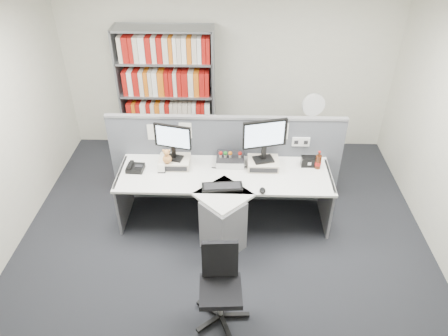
{
  "coord_description": "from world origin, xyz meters",
  "views": [
    {
      "loc": [
        0.12,
        -3.35,
        3.71
      ],
      "look_at": [
        0.0,
        0.65,
        0.92
      ],
      "focal_mm": 33.88,
      "sensor_mm": 36.0,
      "label": 1
    }
  ],
  "objects_px": {
    "mouse": "(262,190)",
    "desktop_pc": "(230,160)",
    "office_chair": "(220,283)",
    "desk_fan": "(313,107)",
    "keyboard": "(222,187)",
    "cola_bottle": "(318,162)",
    "desk": "(224,202)",
    "desk_calendar": "(161,169)",
    "filing_cabinet": "(307,149)",
    "shelving_unit": "(168,96)",
    "speaker": "(309,161)",
    "desk_phone": "(135,168)",
    "monitor_left": "(173,139)",
    "monitor_right": "(265,137)"
  },
  "relations": [
    {
      "from": "monitor_right",
      "to": "keyboard",
      "type": "distance_m",
      "value": 0.78
    },
    {
      "from": "monitor_left",
      "to": "desktop_pc",
      "type": "height_order",
      "value": "monitor_left"
    },
    {
      "from": "keyboard",
      "to": "cola_bottle",
      "type": "bearing_deg",
      "value": 20.7
    },
    {
      "from": "speaker",
      "to": "cola_bottle",
      "type": "bearing_deg",
      "value": -26.31
    },
    {
      "from": "speaker",
      "to": "desktop_pc",
      "type": "bearing_deg",
      "value": 178.0
    },
    {
      "from": "desk_calendar",
      "to": "cola_bottle",
      "type": "xyz_separation_m",
      "value": [
        1.91,
        0.14,
        0.04
      ]
    },
    {
      "from": "desk_fan",
      "to": "keyboard",
      "type": "bearing_deg",
      "value": -129.8
    },
    {
      "from": "keyboard",
      "to": "desk_phone",
      "type": "relative_size",
      "value": 2.27
    },
    {
      "from": "monitor_left",
      "to": "desk_fan",
      "type": "distance_m",
      "value": 2.09
    },
    {
      "from": "monitor_left",
      "to": "cola_bottle",
      "type": "bearing_deg",
      "value": -0.19
    },
    {
      "from": "keyboard",
      "to": "shelving_unit",
      "type": "xyz_separation_m",
      "value": [
        -0.88,
        1.91,
        0.24
      ]
    },
    {
      "from": "keyboard",
      "to": "desk_fan",
      "type": "xyz_separation_m",
      "value": [
        1.22,
        1.46,
        0.31
      ]
    },
    {
      "from": "speaker",
      "to": "shelving_unit",
      "type": "relative_size",
      "value": 0.1
    },
    {
      "from": "mouse",
      "to": "office_chair",
      "type": "distance_m",
      "value": 1.22
    },
    {
      "from": "mouse",
      "to": "desk_fan",
      "type": "bearing_deg",
      "value": 63.67
    },
    {
      "from": "mouse",
      "to": "office_chair",
      "type": "xyz_separation_m",
      "value": [
        -0.44,
        -1.1,
        -0.28
      ]
    },
    {
      "from": "monitor_right",
      "to": "desk_phone",
      "type": "height_order",
      "value": "monitor_right"
    },
    {
      "from": "desk_calendar",
      "to": "shelving_unit",
      "type": "xyz_separation_m",
      "value": [
        -0.13,
        1.61,
        0.21
      ]
    },
    {
      "from": "desk_calendar",
      "to": "filing_cabinet",
      "type": "bearing_deg",
      "value": 30.65
    },
    {
      "from": "desk_phone",
      "to": "cola_bottle",
      "type": "height_order",
      "value": "cola_bottle"
    },
    {
      "from": "desk",
      "to": "monitor_right",
      "type": "xyz_separation_m",
      "value": [
        0.47,
        0.38,
        0.69
      ]
    },
    {
      "from": "desk",
      "to": "desk_fan",
      "type": "height_order",
      "value": "desk_fan"
    },
    {
      "from": "monitor_right",
      "to": "keyboard",
      "type": "bearing_deg",
      "value": -137.76
    },
    {
      "from": "monitor_right",
      "to": "desk_fan",
      "type": "bearing_deg",
      "value": 54.42
    },
    {
      "from": "keyboard",
      "to": "filing_cabinet",
      "type": "distance_m",
      "value": 1.94
    },
    {
      "from": "shelving_unit",
      "to": "office_chair",
      "type": "xyz_separation_m",
      "value": [
        0.9,
        -3.08,
        -0.52
      ]
    },
    {
      "from": "desk_calendar",
      "to": "desk_fan",
      "type": "bearing_deg",
      "value": 30.64
    },
    {
      "from": "mouse",
      "to": "desktop_pc",
      "type": "bearing_deg",
      "value": 122.93
    },
    {
      "from": "monitor_left",
      "to": "desk_phone",
      "type": "height_order",
      "value": "monitor_left"
    },
    {
      "from": "desk",
      "to": "desk_fan",
      "type": "xyz_separation_m",
      "value": [
        1.2,
        1.4,
        0.59
      ]
    },
    {
      "from": "monitor_right",
      "to": "office_chair",
      "type": "bearing_deg",
      "value": -106.25
    },
    {
      "from": "office_chair",
      "to": "desk_fan",
      "type": "bearing_deg",
      "value": 65.52
    },
    {
      "from": "cola_bottle",
      "to": "shelving_unit",
      "type": "distance_m",
      "value": 2.53
    },
    {
      "from": "monitor_right",
      "to": "desk_phone",
      "type": "xyz_separation_m",
      "value": [
        -1.57,
        -0.12,
        -0.39
      ]
    },
    {
      "from": "shelving_unit",
      "to": "office_chair",
      "type": "height_order",
      "value": "shelving_unit"
    },
    {
      "from": "desktop_pc",
      "to": "shelving_unit",
      "type": "xyz_separation_m",
      "value": [
        -0.97,
        1.39,
        0.21
      ]
    },
    {
      "from": "keyboard",
      "to": "shelving_unit",
      "type": "bearing_deg",
      "value": 114.79
    },
    {
      "from": "desk_calendar",
      "to": "filing_cabinet",
      "type": "relative_size",
      "value": 0.16
    },
    {
      "from": "desk",
      "to": "desk_phone",
      "type": "height_order",
      "value": "desk_phone"
    },
    {
      "from": "desk",
      "to": "desk_fan",
      "type": "distance_m",
      "value": 1.93
    },
    {
      "from": "desk",
      "to": "filing_cabinet",
      "type": "relative_size",
      "value": 3.71
    },
    {
      "from": "keyboard",
      "to": "desk_fan",
      "type": "bearing_deg",
      "value": 50.2
    },
    {
      "from": "cola_bottle",
      "to": "filing_cabinet",
      "type": "relative_size",
      "value": 0.35
    },
    {
      "from": "monitor_left",
      "to": "desk_fan",
      "type": "bearing_deg",
      "value": 29.09
    },
    {
      "from": "monitor_right",
      "to": "office_chair",
      "type": "relative_size",
      "value": 0.64
    },
    {
      "from": "shelving_unit",
      "to": "desk_fan",
      "type": "relative_size",
      "value": 3.66
    },
    {
      "from": "mouse",
      "to": "desk_phone",
      "type": "distance_m",
      "value": 1.6
    },
    {
      "from": "desktop_pc",
      "to": "desk_fan",
      "type": "bearing_deg",
      "value": 39.56
    },
    {
      "from": "desk",
      "to": "office_chair",
      "type": "height_order",
      "value": "office_chair"
    },
    {
      "from": "filing_cabinet",
      "to": "desk_fan",
      "type": "xyz_separation_m",
      "value": [
        -0.0,
        -0.0,
        0.69
      ]
    }
  ]
}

